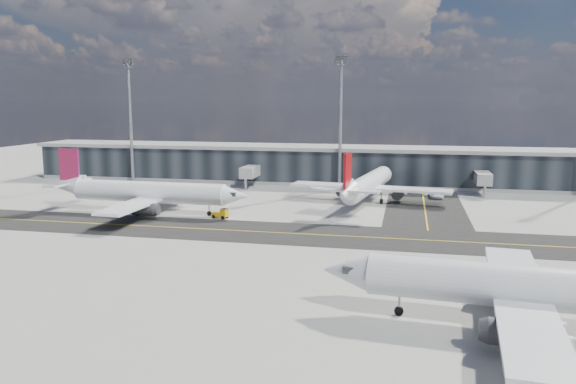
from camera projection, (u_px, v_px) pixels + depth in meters
name	position (u px, v px, depth m)	size (l,w,h in m)	color
ground	(298.00, 241.00, 78.68)	(300.00, 300.00, 0.00)	gray
taxiway_lanes	(336.00, 225.00, 88.23)	(180.00, 63.00, 0.03)	black
terminal_concourse	(344.00, 167.00, 131.00)	(152.00, 19.80, 8.80)	black
floodlight_masts	(341.00, 118.00, 122.44)	(102.50, 0.70, 28.90)	gray
airliner_af	(147.00, 192.00, 97.57)	(36.81, 31.33, 10.92)	white
airliner_redtail	(368.00, 184.00, 106.97)	(31.45, 36.73, 10.89)	white
airliner_near	(541.00, 290.00, 47.45)	(37.55, 32.05, 11.12)	silver
baggage_tug	(221.00, 213.00, 93.16)	(2.95, 1.96, 1.70)	#E7A60C
service_van	(438.00, 194.00, 112.86)	(2.67, 5.79, 1.61)	white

